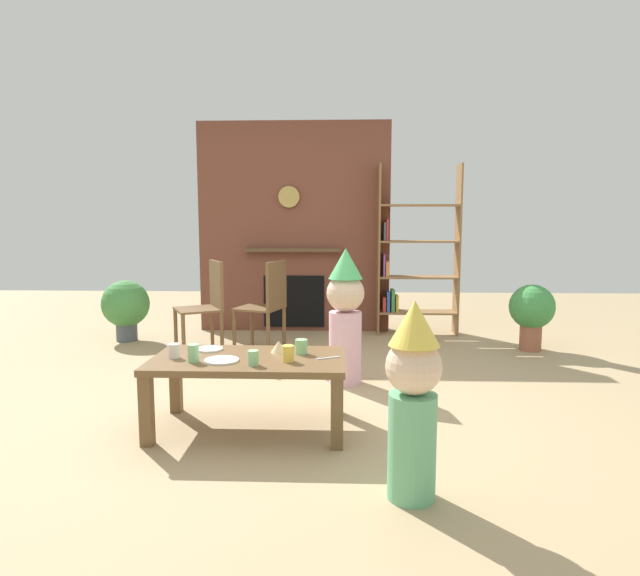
# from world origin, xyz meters

# --- Properties ---
(ground_plane) EXTENTS (12.00, 12.00, 0.00)m
(ground_plane) POSITION_xyz_m (0.00, 0.00, 0.00)
(ground_plane) COLOR tan
(brick_fireplace_feature) EXTENTS (2.20, 0.28, 2.40)m
(brick_fireplace_feature) POSITION_xyz_m (-0.23, 2.60, 1.19)
(brick_fireplace_feature) COLOR brown
(brick_fireplace_feature) RESTS_ON ground_plane
(bookshelf) EXTENTS (0.90, 0.28, 1.90)m
(bookshelf) POSITION_xyz_m (1.11, 2.40, 0.85)
(bookshelf) COLOR olive
(bookshelf) RESTS_ON ground_plane
(coffee_table) EXTENTS (1.17, 0.64, 0.45)m
(coffee_table) POSITION_xyz_m (-0.25, -0.48, 0.38)
(coffee_table) COLOR brown
(coffee_table) RESTS_ON ground_plane
(paper_cup_near_left) EXTENTS (0.08, 0.08, 0.09)m
(paper_cup_near_left) POSITION_xyz_m (0.06, -0.39, 0.50)
(paper_cup_near_left) COLOR #8CD18C
(paper_cup_near_left) RESTS_ON coffee_table
(paper_cup_near_right) EXTENTS (0.07, 0.07, 0.09)m
(paper_cup_near_right) POSITION_xyz_m (-0.70, -0.52, 0.49)
(paper_cup_near_right) COLOR silver
(paper_cup_near_right) RESTS_ON coffee_table
(paper_cup_center) EXTENTS (0.06, 0.06, 0.09)m
(paper_cup_center) POSITION_xyz_m (-0.19, -0.66, 0.49)
(paper_cup_center) COLOR #8CD18C
(paper_cup_center) RESTS_ON coffee_table
(paper_cup_far_left) EXTENTS (0.07, 0.07, 0.11)m
(paper_cup_far_left) POSITION_xyz_m (-0.56, -0.61, 0.50)
(paper_cup_far_left) COLOR #8CD18C
(paper_cup_far_left) RESTS_ON coffee_table
(paper_cup_far_right) EXTENTS (0.07, 0.07, 0.10)m
(paper_cup_far_right) POSITION_xyz_m (0.00, -0.57, 0.50)
(paper_cup_far_right) COLOR #F2CC4C
(paper_cup_far_right) RESTS_ON coffee_table
(paper_plate_front) EXTENTS (0.20, 0.20, 0.01)m
(paper_plate_front) POSITION_xyz_m (-0.39, -0.58, 0.46)
(paper_plate_front) COLOR white
(paper_plate_front) RESTS_ON coffee_table
(paper_plate_rear) EXTENTS (0.17, 0.17, 0.01)m
(paper_plate_rear) POSITION_xyz_m (-0.54, -0.31, 0.46)
(paper_plate_rear) COLOR white
(paper_plate_rear) RESTS_ON coffee_table
(birthday_cake_slice) EXTENTS (0.10, 0.10, 0.08)m
(birthday_cake_slice) POSITION_xyz_m (-0.08, -0.35, 0.49)
(birthday_cake_slice) COLOR #EAC68C
(birthday_cake_slice) RESTS_ON coffee_table
(table_fork) EXTENTS (0.14, 0.08, 0.01)m
(table_fork) POSITION_xyz_m (0.23, -0.49, 0.45)
(table_fork) COLOR silver
(table_fork) RESTS_ON coffee_table
(child_with_cone_hat) EXTENTS (0.26, 0.26, 0.93)m
(child_with_cone_hat) POSITION_xyz_m (0.64, -1.29, 0.49)
(child_with_cone_hat) COLOR #66B27F
(child_with_cone_hat) RESTS_ON ground_plane
(child_in_pink) EXTENTS (0.30, 0.30, 1.07)m
(child_in_pink) POSITION_xyz_m (0.35, 0.49, 0.56)
(child_in_pink) COLOR #EAB2C6
(child_in_pink) RESTS_ON ground_plane
(dining_chair_left) EXTENTS (0.54, 0.54, 0.90)m
(dining_chair_left) POSITION_xyz_m (-0.97, 1.39, 0.51)
(dining_chair_left) COLOR brown
(dining_chair_left) RESTS_ON ground_plane
(dining_chair_middle) EXTENTS (0.51, 0.51, 0.90)m
(dining_chair_middle) POSITION_xyz_m (-0.39, 1.43, 0.51)
(dining_chair_middle) COLOR brown
(dining_chair_middle) RESTS_ON ground_plane
(potted_plant_tall) EXTENTS (0.44, 0.44, 0.66)m
(potted_plant_tall) POSITION_xyz_m (2.19, 1.65, 0.40)
(potted_plant_tall) COLOR #9E5B42
(potted_plant_tall) RESTS_ON ground_plane
(potted_plant_short) EXTENTS (0.50, 0.50, 0.65)m
(potted_plant_short) POSITION_xyz_m (-1.99, 1.92, 0.38)
(potted_plant_short) COLOR #4C5660
(potted_plant_short) RESTS_ON ground_plane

